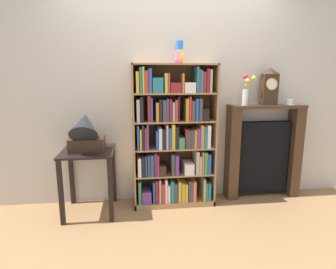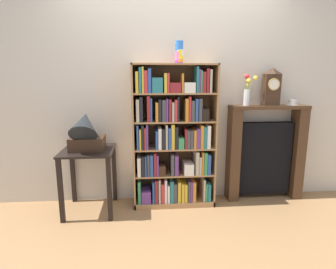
% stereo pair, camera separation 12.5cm
% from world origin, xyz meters
% --- Properties ---
extents(ground_plane, '(7.33, 6.40, 0.02)m').
position_xyz_m(ground_plane, '(0.00, 0.00, -0.01)').
color(ground_plane, '#997047').
extents(wall_back, '(4.33, 0.08, 2.60)m').
position_xyz_m(wall_back, '(0.09, 0.35, 1.30)').
color(wall_back, beige).
rests_on(wall_back, ground).
extents(bookshelf, '(0.92, 0.33, 1.60)m').
position_xyz_m(bookshelf, '(-0.01, 0.13, 0.75)').
color(bookshelf, '#A87A4C').
rests_on(bookshelf, ground).
extents(cup_stack, '(0.09, 0.09, 0.24)m').
position_xyz_m(cup_stack, '(0.05, 0.15, 1.72)').
color(cup_stack, purple).
rests_on(cup_stack, bookshelf).
extents(side_table_left, '(0.54, 0.55, 0.70)m').
position_xyz_m(side_table_left, '(-0.94, 0.03, 0.53)').
color(side_table_left, black).
rests_on(side_table_left, ground).
extents(gramophone, '(0.35, 0.43, 0.49)m').
position_xyz_m(gramophone, '(-0.94, -0.03, 0.90)').
color(gramophone, '#382316').
rests_on(gramophone, side_table_left).
extents(fireplace_mantel, '(0.91, 0.22, 1.14)m').
position_xyz_m(fireplace_mantel, '(1.11, 0.21, 0.56)').
color(fireplace_mantel, '#472D1C').
rests_on(fireplace_mantel, ground).
extents(mantel_clock, '(0.18, 0.13, 0.42)m').
position_xyz_m(mantel_clock, '(1.12, 0.20, 1.35)').
color(mantel_clock, '#382316').
rests_on(mantel_clock, fireplace_mantel).
extents(flower_vase, '(0.14, 0.10, 0.35)m').
position_xyz_m(flower_vase, '(0.85, 0.20, 1.30)').
color(flower_vase, silver).
rests_on(flower_vase, fireplace_mantel).
extents(teacup_with_saucer, '(0.13, 0.13, 0.06)m').
position_xyz_m(teacup_with_saucer, '(1.39, 0.20, 1.16)').
color(teacup_with_saucer, white).
rests_on(teacup_with_saucer, fireplace_mantel).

